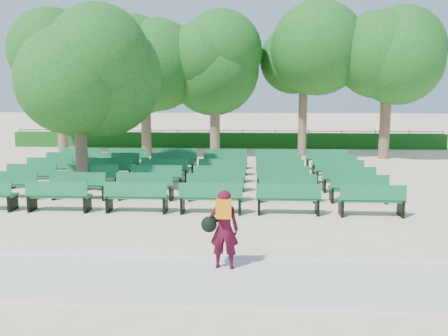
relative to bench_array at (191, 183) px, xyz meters
name	(u,v)px	position (x,y,z in m)	size (l,w,h in m)	color
ground	(202,196)	(0.58, -1.78, -0.09)	(120.00, 120.00, 0.00)	beige
paving	(160,279)	(0.58, -9.18, -0.06)	(30.00, 2.20, 0.06)	silver
curb	(171,257)	(0.58, -8.03, -0.04)	(30.00, 0.12, 0.10)	silver
hedge	(226,140)	(0.58, 12.22, 0.36)	(26.00, 0.70, 0.90)	#155317
fence	(226,147)	(0.58, 12.62, -0.09)	(26.00, 0.10, 1.02)	black
tree_line	(222,156)	(0.58, 8.22, -0.09)	(21.80, 6.80, 7.04)	#1B5E1B
bench_array	(191,183)	(0.00, 0.00, 0.00)	(1.81, 0.61, 1.13)	#126839
tree_among	(78,71)	(-3.67, -1.09, 4.00)	(4.37, 4.37, 6.08)	brown
person	(223,228)	(1.70, -8.62, 0.76)	(0.74, 0.45, 1.54)	#470A1C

